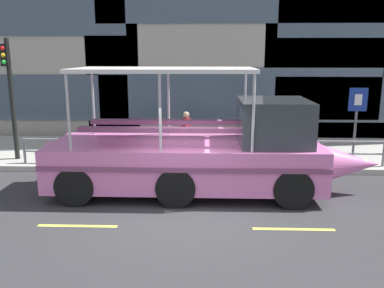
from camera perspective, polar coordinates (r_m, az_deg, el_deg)
name	(u,v)px	position (r m, az deg, el deg)	size (l,w,h in m)	color
ground_plane	(187,208)	(10.19, -0.71, -9.06)	(120.00, 120.00, 0.00)	#333335
sidewalk	(194,152)	(15.50, 0.29, -1.10)	(32.00, 4.80, 0.18)	#A8A59E
curb_edge	(192,170)	(13.10, -0.05, -3.68)	(32.00, 0.18, 0.18)	#B2ADA3
lane_centreline	(185,228)	(9.13, -1.06, -11.71)	(25.80, 0.12, 0.01)	#DBD64C
curb_guardrail	(201,148)	(13.25, 1.32, -0.51)	(11.93, 0.09, 0.85)	gray
traffic_light_pole	(10,88)	(14.97, -24.31, 7.28)	(0.24, 0.46, 4.09)	black
parking_sign	(357,112)	(14.45, 22.24, 4.18)	(0.60, 0.12, 2.50)	#4C4F54
duck_tour_boat	(205,154)	(11.03, 1.85, -1.39)	(9.07, 2.58, 3.40)	pink
pedestrian_near_bow	(300,128)	(15.10, 15.04, 2.14)	(0.22, 0.46, 1.58)	#47423D
pedestrian_mid_left	(186,129)	(14.37, -0.82, 2.10)	(0.32, 0.37, 1.60)	#1E2338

